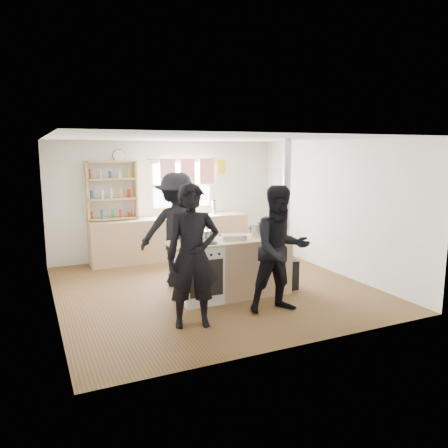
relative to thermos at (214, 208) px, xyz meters
The scene contains 14 objects.
ground 2.65m from the thermos, 114.16° to the right, with size 5.00×5.00×0.01m, color brown.
back_counter 1.16m from the thermos, behind, with size 3.40×0.55×0.90m, color tan.
shelving_unit 2.25m from the thermos, behind, with size 1.00×0.28×1.20m.
thermos is the anchor object (origin of this frame).
cooking_island 2.96m from the thermos, 107.08° to the right, with size 1.97×0.64×0.93m.
skillet_greens 3.37m from the thermos, 118.12° to the right, with size 0.46×0.46×0.05m.
roast_tray 2.91m from the thermos, 107.23° to the right, with size 0.43×0.34×0.08m.
stockpot_stove 2.96m from the thermos, 115.27° to the right, with size 0.22×0.22×0.18m.
stockpot_counter 2.72m from the thermos, 97.76° to the right, with size 0.32×0.32×0.23m.
bread_board 2.78m from the thermos, 92.26° to the right, with size 0.34×0.30×0.12m.
flue_heater 2.82m from the thermos, 88.11° to the right, with size 0.35×0.35×2.50m.
person_near_left 4.06m from the thermos, 117.24° to the right, with size 0.69×0.46×1.90m, color black.
person_near_right 3.68m from the thermos, 98.39° to the right, with size 0.89×0.69×1.83m, color black.
person_far 2.34m from the thermos, 128.87° to the right, with size 1.25×0.72×1.94m, color black.
Camera 1 is at (-2.79, -6.59, 2.32)m, focal length 35.00 mm.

